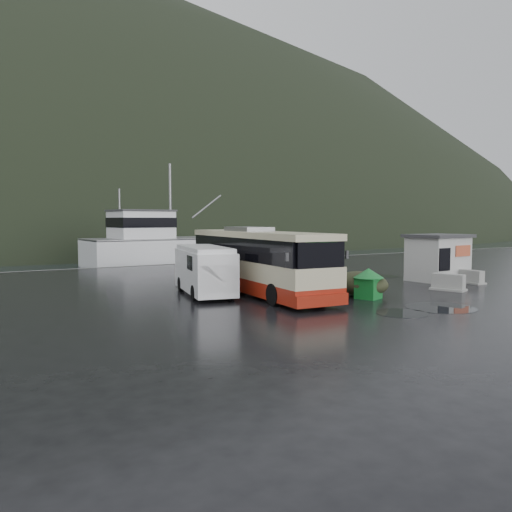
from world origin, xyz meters
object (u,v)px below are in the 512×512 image
ticket_kiosk (437,281)px  jersey_barrier_b (471,283)px  waste_bin_right (368,299)px  fishing_trawler (198,256)px  white_van (204,295)px  jersey_barrier_a (448,290)px  waste_bin_left (294,297)px  dome_tent (360,296)px  coach_bus (257,292)px

ticket_kiosk → jersey_barrier_b: bearing=-75.1°
waste_bin_right → fishing_trawler: size_ratio=0.05×
jersey_barrier_b → white_van: bearing=164.5°
ticket_kiosk → jersey_barrier_b: ticket_kiosk is taller
fishing_trawler → waste_bin_right: bearing=-103.0°
waste_bin_right → jersey_barrier_a: size_ratio=0.83×
white_van → jersey_barrier_b: white_van is taller
waste_bin_left → dome_tent: waste_bin_left is taller
dome_tent → jersey_barrier_b: size_ratio=1.95×
dome_tent → fishing_trawler: size_ratio=0.11×
waste_bin_left → ticket_kiosk: size_ratio=0.39×
coach_bus → jersey_barrier_b: (12.54, -3.42, 0.00)m
dome_tent → jersey_barrier_b: 8.79m
ticket_kiosk → waste_bin_right: bearing=-164.2°
jersey_barrier_b → waste_bin_right: bearing=-173.8°
dome_tent → jersey_barrier_a: size_ratio=1.75×
white_van → jersey_barrier_a: (11.53, -5.35, 0.00)m
waste_bin_right → ticket_kiosk: 9.00m
dome_tent → ticket_kiosk: bearing=13.7°
coach_bus → fishing_trawler: size_ratio=0.45×
white_van → fishing_trawler: fishing_trawler is taller
white_van → dome_tent: 7.65m
waste_bin_right → jersey_barrier_a: bearing=-1.8°
white_van → dome_tent: bearing=-21.6°
coach_bus → ticket_kiosk: (11.94, -1.54, 0.00)m
waste_bin_left → jersey_barrier_b: size_ratio=0.91×
waste_bin_left → ticket_kiosk: bearing=2.7°
fishing_trawler → coach_bus: bearing=-112.1°
dome_tent → fishing_trawler: bearing=81.0°
waste_bin_left → fishing_trawler: 27.64m
waste_bin_right → jersey_barrier_b: (9.13, 0.99, 0.00)m
waste_bin_right → jersey_barrier_a: 5.55m
waste_bin_left → dome_tent: bearing=-26.4°
waste_bin_right → dome_tent: bearing=68.9°
waste_bin_left → waste_bin_right: size_ratio=0.99×
white_van → coach_bus: bearing=-3.9°
white_van → waste_bin_right: (5.99, -5.17, 0.00)m
coach_bus → waste_bin_right: (3.41, -4.41, 0.00)m
waste_bin_left → jersey_barrier_a: 8.53m
jersey_barrier_a → jersey_barrier_b: bearing=18.0°
dome_tent → fishing_trawler: fishing_trawler is taller
dome_tent → jersey_barrier_b: bearing=0.7°
white_van → waste_bin_left: 4.41m
jersey_barrier_a → fishing_trawler: size_ratio=0.07×
waste_bin_right → jersey_barrier_b: 9.18m
coach_bus → jersey_barrier_b: size_ratio=7.67×
ticket_kiosk → fishing_trawler: size_ratio=0.14×
coach_bus → waste_bin_left: bearing=-63.6°
jersey_barrier_a → jersey_barrier_b: size_ratio=1.12×
jersey_barrier_a → fishing_trawler: (-0.74, 29.15, 0.00)m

